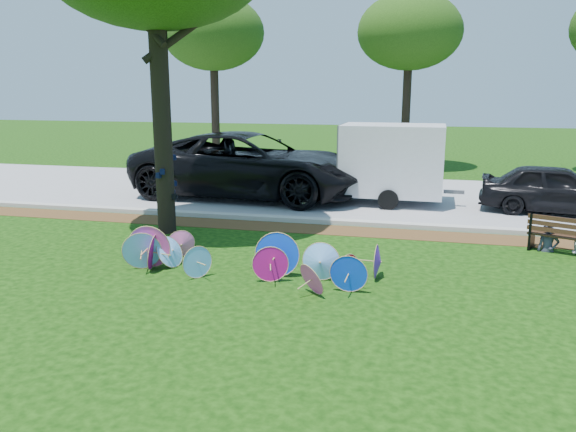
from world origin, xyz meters
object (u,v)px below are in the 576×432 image
(parasol_pile, at_px, (238,256))
(black_van, at_px, (250,165))
(park_bench, at_px, (567,235))
(person_left, at_px, (550,223))
(cargo_trailer, at_px, (392,160))
(dark_pickup, at_px, (556,189))

(parasol_pile, bearing_deg, black_van, 105.52)
(park_bench, height_order, person_left, person_left)
(park_bench, bearing_deg, person_left, -165.65)
(black_van, relative_size, park_bench, 4.81)
(cargo_trailer, height_order, person_left, cargo_trailer)
(cargo_trailer, bearing_deg, person_left, -49.50)
(parasol_pile, height_order, person_left, person_left)
(parasol_pile, bearing_deg, dark_pickup, 45.39)
(cargo_trailer, distance_m, park_bench, 6.13)
(black_van, distance_m, dark_pickup, 9.21)
(dark_pickup, bearing_deg, park_bench, 179.34)
(cargo_trailer, distance_m, person_left, 5.84)
(cargo_trailer, xyz_separation_m, park_bench, (4.00, -4.55, -0.95))
(parasol_pile, height_order, park_bench, parasol_pile)
(black_van, height_order, park_bench, black_van)
(black_van, xyz_separation_m, cargo_trailer, (4.57, -0.03, 0.31))
(parasol_pile, height_order, cargo_trailer, cargo_trailer)
(park_bench, distance_m, person_left, 0.42)
(black_van, bearing_deg, person_left, -114.70)
(person_left, bearing_deg, dark_pickup, 73.90)
(parasol_pile, relative_size, person_left, 3.98)
(cargo_trailer, bearing_deg, park_bench, -47.23)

